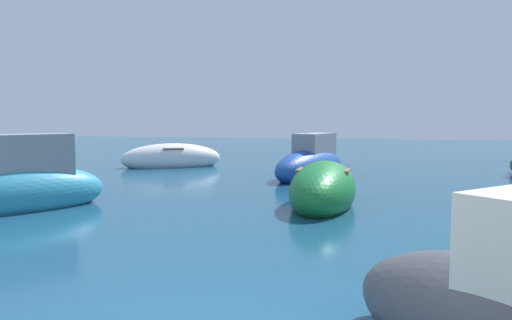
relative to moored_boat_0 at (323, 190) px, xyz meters
name	(u,v)px	position (x,y,z in m)	size (l,w,h in m)	color
moored_boat_0	(323,190)	(0.00, 0.00, 0.00)	(1.48, 3.59, 1.26)	#197233
moored_boat_1	(171,158)	(-6.48, 7.21, -0.02)	(3.94, 3.11, 1.17)	white
moored_boat_2	(17,188)	(-6.21, -1.91, 0.11)	(3.33, 3.87, 1.85)	teal
moored_boat_3	(311,164)	(-0.87, 5.04, 0.07)	(2.51, 4.30, 1.67)	#1E479E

